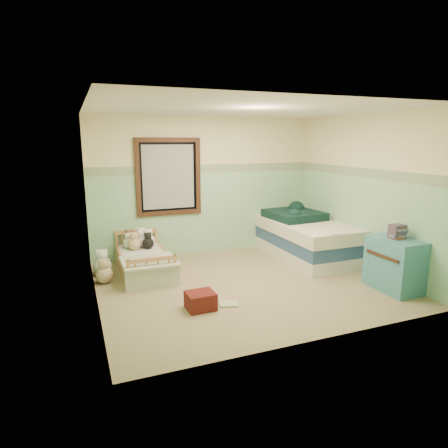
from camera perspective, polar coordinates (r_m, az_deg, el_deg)
name	(u,v)px	position (r m, az deg, el deg)	size (l,w,h in m)	color
floor	(246,284)	(5.86, 3.19, -8.78)	(4.20, 3.60, 0.02)	#9B8961
ceiling	(248,108)	(5.48, 3.51, 16.62)	(4.20, 3.60, 0.02)	silver
wall_back	(206,186)	(7.19, -2.70, 5.54)	(4.20, 0.04, 2.50)	#F2E9AD
wall_front	(322,226)	(4.00, 14.20, -0.29)	(4.20, 0.04, 2.50)	#F2E9AD
wall_left	(91,210)	(5.03, -18.93, 1.97)	(0.04, 3.60, 2.50)	#F2E9AD
wall_right	(365,193)	(6.68, 19.98, 4.30)	(0.04, 3.60, 2.50)	#F2E9AD
wainscot_mint	(206,213)	(7.25, -2.62, 1.60)	(4.20, 0.01, 1.50)	#88BD8E
border_strip	(206,169)	(7.14, -2.69, 8.11)	(4.20, 0.01, 0.15)	#4E7157
window_frame	(169,177)	(6.94, -8.13, 6.84)	(1.16, 0.06, 1.36)	#3E2313
window_blinds	(169,177)	(6.95, -8.15, 6.85)	(0.92, 0.01, 1.12)	beige
toddler_bed_frame	(144,267)	(6.41, -11.64, -6.15)	(0.73, 1.46, 0.19)	#A06A45
toddler_mattress	(144,257)	(6.36, -11.70, -4.84)	(0.67, 1.40, 0.12)	silver
patchwork_quilt	(149,261)	(5.91, -10.96, -5.37)	(0.79, 0.73, 0.03)	#7A94BF
plush_bed_brown	(129,241)	(6.77, -13.74, -2.45)	(0.21, 0.21, 0.21)	brown
plush_bed_white	(141,240)	(6.80, -12.08, -2.27)	(0.22, 0.22, 0.22)	white
plush_bed_tan	(134,244)	(6.57, -13.04, -2.87)	(0.21, 0.21, 0.21)	tan
plush_bed_dark	(148,243)	(6.61, -11.07, -2.77)	(0.19, 0.19, 0.19)	black
plush_floor_cream	(102,266)	(6.44, -17.44, -5.95)	(0.28, 0.28, 0.28)	silver
plush_floor_tan	(104,275)	(6.08, -17.16, -7.14)	(0.25, 0.25, 0.25)	tan
twin_bed_frame	(304,251)	(7.23, 11.65, -3.89)	(1.03, 2.07, 0.22)	white
twin_boxspring	(304,239)	(7.18, 11.73, -2.20)	(1.03, 2.07, 0.22)	navy
twin_mattress	(305,227)	(7.13, 11.81, -0.49)	(1.08, 2.11, 0.22)	white
teal_blanket	(294,215)	(7.31, 10.26, 1.34)	(0.88, 0.93, 0.14)	black
dresser	(395,264)	(6.00, 23.76, -5.44)	(0.47, 0.75, 0.75)	#346984
book_stack	(397,232)	(5.89, 24.08, -1.03)	(0.20, 0.15, 0.20)	#5B2B2F
red_pillow	(201,301)	(4.99, -3.47, -11.18)	(0.35, 0.31, 0.22)	maroon
floor_book	(229,304)	(5.13, 0.68, -11.66)	(0.24, 0.19, 0.02)	#F9D24D
extra_plush_0	(142,241)	(6.74, -12.00, -2.50)	(0.19, 0.19, 0.19)	white
extra_plush_1	(128,243)	(6.71, -13.86, -2.72)	(0.18, 0.18, 0.18)	silver
extra_plush_2	(149,241)	(6.69, -11.01, -2.45)	(0.22, 0.22, 0.22)	white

